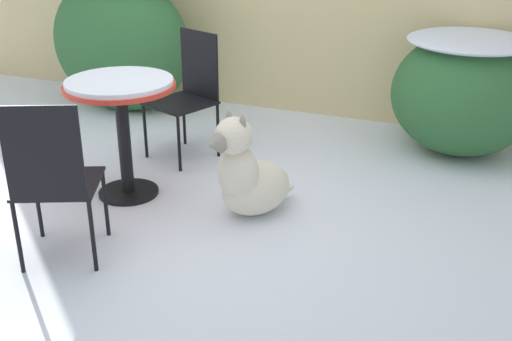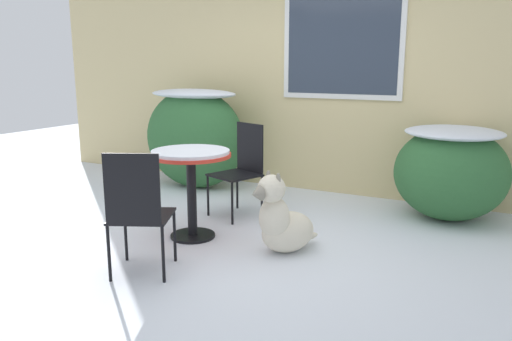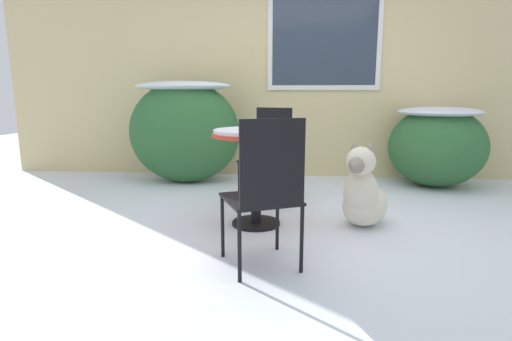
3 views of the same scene
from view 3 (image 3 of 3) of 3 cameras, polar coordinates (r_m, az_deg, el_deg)
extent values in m
plane|color=silver|center=(3.38, 6.09, -8.00)|extent=(16.00, 16.00, 0.00)
cube|color=#D1BC84|center=(5.42, 6.15, 14.59)|extent=(8.00, 0.06, 2.90)
cube|color=silver|center=(5.42, 9.75, 18.68)|extent=(1.44, 0.04, 1.40)
cube|color=#2D3847|center=(5.41, 9.76, 18.70)|extent=(1.32, 0.01, 1.28)
ellipsoid|color=#2D6033|center=(5.02, -10.23, 5.35)|extent=(1.38, 0.74, 1.25)
ellipsoid|color=silver|center=(5.00, -10.45, 11.80)|extent=(1.17, 0.63, 0.12)
ellipsoid|color=#2D6033|center=(5.21, 24.43, 3.08)|extent=(1.11, 1.06, 0.95)
ellipsoid|color=silver|center=(5.18, 24.78, 7.63)|extent=(0.95, 0.90, 0.12)
cylinder|color=black|center=(3.42, 0.00, -7.50)|extent=(0.41, 0.41, 0.03)
cylinder|color=black|center=(3.32, 0.00, -1.36)|extent=(0.09, 0.09, 0.72)
cylinder|color=red|center=(3.26, 0.00, 5.12)|extent=(0.72, 0.72, 0.03)
cylinder|color=silver|center=(3.26, 0.00, 5.64)|extent=(0.69, 0.69, 0.03)
cube|color=black|center=(4.03, 1.37, 1.52)|extent=(0.56, 0.56, 0.02)
cube|color=black|center=(4.19, 2.58, 5.49)|extent=(0.38, 0.15, 0.51)
cylinder|color=black|center=(3.99, -2.43, -1.86)|extent=(0.02, 0.02, 0.43)
cylinder|color=black|center=(3.82, 2.81, -2.43)|extent=(0.02, 0.02, 0.43)
cylinder|color=black|center=(4.33, 0.06, -0.83)|extent=(0.02, 0.02, 0.43)
cylinder|color=black|center=(4.18, 4.96, -1.31)|extent=(0.02, 0.02, 0.43)
cube|color=black|center=(2.52, 0.62, -4.11)|extent=(0.57, 0.57, 0.02)
cube|color=black|center=(2.28, 2.40, 1.04)|extent=(0.37, 0.18, 0.51)
cylinder|color=black|center=(2.83, 3.06, -7.15)|extent=(0.02, 0.02, 0.43)
cylinder|color=black|center=(2.71, -4.80, -7.98)|extent=(0.02, 0.02, 0.43)
cylinder|color=black|center=(2.49, 6.54, -9.77)|extent=(0.02, 0.02, 0.43)
cylinder|color=black|center=(2.36, -2.37, -10.94)|extent=(0.02, 0.02, 0.43)
ellipsoid|color=beige|center=(3.49, 15.29, -4.81)|extent=(0.53, 0.60, 0.34)
ellipsoid|color=beige|center=(3.32, 14.70, -2.99)|extent=(0.35, 0.34, 0.37)
sphere|color=beige|center=(3.24, 14.75, 1.29)|extent=(0.23, 0.23, 0.23)
cone|color=gray|center=(3.10, 13.90, 0.58)|extent=(0.15, 0.13, 0.13)
ellipsoid|color=gray|center=(3.26, 13.84, 2.94)|extent=(0.06, 0.05, 0.10)
ellipsoid|color=gray|center=(3.23, 15.99, 2.75)|extent=(0.06, 0.05, 0.10)
ellipsoid|color=beige|center=(3.73, 16.20, -5.36)|extent=(0.16, 0.24, 0.06)
camera|label=1|loc=(2.18, 103.12, 20.40)|focal=45.00mm
camera|label=2|loc=(2.29, 106.71, 9.19)|focal=35.00mm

